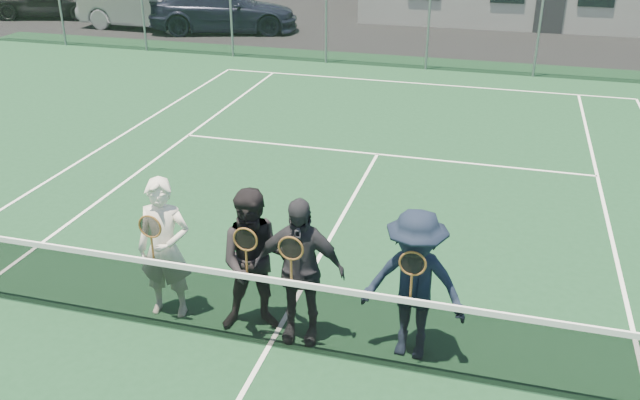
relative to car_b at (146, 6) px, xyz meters
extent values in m
plane|color=#294318|center=(10.83, 3.07, -0.82)|extent=(220.00, 220.00, 0.00)
cube|color=#14381E|center=(10.83, -16.93, -0.81)|extent=(30.00, 30.00, 0.02)
cube|color=black|center=(6.83, 3.07, -0.81)|extent=(40.00, 12.00, 0.01)
imported|color=#9B9CA3|center=(0.00, 0.00, 0.00)|extent=(5.01, 1.85, 1.64)
imported|color=black|center=(3.02, 0.17, -0.05)|extent=(5.68, 3.62, 1.53)
cube|color=white|center=(10.83, -5.05, -0.79)|extent=(10.97, 0.06, 0.01)
cube|color=white|center=(10.83, -10.53, -0.79)|extent=(8.23, 0.06, 0.01)
cube|color=white|center=(10.83, -16.93, -0.79)|extent=(0.06, 12.80, 0.01)
cube|color=black|center=(10.83, -16.93, -0.34)|extent=(11.60, 0.02, 0.88)
cube|color=white|center=(10.83, -16.93, 0.11)|extent=(11.60, 0.03, 0.07)
cylinder|color=slate|center=(1.83, -3.43, 0.68)|extent=(0.07, 0.07, 3.00)
cylinder|color=slate|center=(4.83, -3.43, 0.68)|extent=(0.07, 0.07, 3.00)
cylinder|color=slate|center=(7.83, -3.43, 0.68)|extent=(0.07, 0.07, 3.00)
cylinder|color=slate|center=(10.83, -3.43, 0.68)|extent=(0.07, 0.07, 3.00)
cylinder|color=slate|center=(13.83, -3.43, 0.68)|extent=(0.07, 0.07, 3.00)
cube|color=black|center=(10.83, -3.43, 0.68)|extent=(30.00, 0.03, 3.00)
cube|color=#2D2D33|center=(14.33, 3.05, 0.18)|extent=(1.00, 0.06, 2.00)
imported|color=silver|center=(9.41, -16.59, 0.10)|extent=(0.71, 0.51, 1.80)
torus|color=brown|center=(9.41, -16.86, 0.53)|extent=(0.29, 0.02, 0.29)
cylinder|color=black|center=(9.41, -16.86, 0.53)|extent=(0.25, 0.00, 0.25)
cylinder|color=brown|center=(9.41, -16.86, 0.25)|extent=(0.03, 0.03, 0.32)
imported|color=black|center=(10.57, -16.58, 0.10)|extent=(1.04, 0.91, 1.80)
torus|color=brown|center=(10.57, -16.85, 0.53)|extent=(0.29, 0.02, 0.29)
cylinder|color=black|center=(10.57, -16.85, 0.53)|extent=(0.25, 0.00, 0.25)
cylinder|color=brown|center=(10.57, -16.85, 0.25)|extent=(0.03, 0.03, 0.32)
imported|color=#25252A|center=(11.11, -16.64, 0.10)|extent=(1.10, 0.55, 1.80)
torus|color=brown|center=(11.11, -16.91, 0.53)|extent=(0.29, 0.02, 0.29)
cylinder|color=black|center=(11.11, -16.91, 0.53)|extent=(0.25, 0.00, 0.25)
cylinder|color=brown|center=(11.11, -16.91, 0.25)|extent=(0.03, 0.03, 0.32)
imported|color=black|center=(12.42, -16.60, 0.10)|extent=(1.20, 0.73, 1.80)
torus|color=brown|center=(12.42, -16.87, 0.53)|extent=(0.29, 0.02, 0.29)
cylinder|color=black|center=(12.42, -16.87, 0.53)|extent=(0.25, 0.00, 0.25)
cylinder|color=brown|center=(12.42, -16.87, 0.25)|extent=(0.03, 0.03, 0.32)
camera|label=1|loc=(13.14, -22.94, 4.08)|focal=38.00mm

